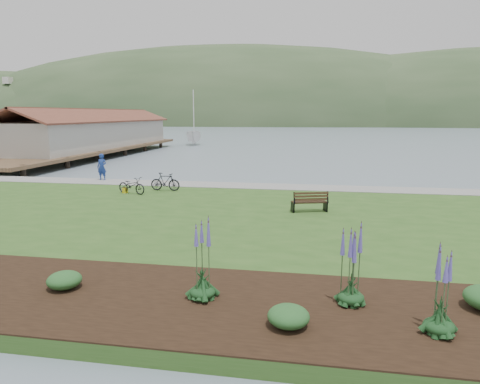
# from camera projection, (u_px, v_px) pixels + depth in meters

# --- Properties ---
(ground) EXTENTS (600.00, 600.00, 0.00)m
(ground) POSITION_uv_depth(u_px,v_px,m) (197.00, 217.00, 20.27)
(ground) COLOR slate
(ground) RESTS_ON ground
(lawn) EXTENTS (34.00, 20.00, 0.40)m
(lawn) POSITION_uv_depth(u_px,v_px,m) (184.00, 224.00, 18.30)
(lawn) COLOR #2B4F1B
(lawn) RESTS_ON ground
(shoreline_path) EXTENTS (34.00, 2.20, 0.03)m
(shoreline_path) POSITION_uv_depth(u_px,v_px,m) (226.00, 185.00, 26.88)
(shoreline_path) COLOR gray
(shoreline_path) RESTS_ON lawn
(garden_bed) EXTENTS (24.00, 4.40, 0.04)m
(garden_bed) POSITION_uv_depth(u_px,v_px,m) (208.00, 302.00, 10.20)
(garden_bed) COLOR black
(garden_bed) RESTS_ON lawn
(far_hillside) EXTENTS (580.00, 80.00, 38.00)m
(far_hillside) POSITION_uv_depth(u_px,v_px,m) (350.00, 125.00, 181.64)
(far_hillside) COLOR #324A2A
(far_hillside) RESTS_ON ground
(pier_pavilion) EXTENTS (8.00, 36.00, 5.40)m
(pier_pavilion) POSITION_uv_depth(u_px,v_px,m) (94.00, 133.00, 49.83)
(pier_pavilion) COLOR #4C3826
(pier_pavilion) RESTS_ON ground
(park_bench) EXTENTS (1.72, 1.08, 1.00)m
(park_bench) POSITION_uv_depth(u_px,v_px,m) (310.00, 201.00, 19.55)
(park_bench) COLOR black
(park_bench) RESTS_ON lawn
(person) EXTENTS (0.81, 0.58, 2.12)m
(person) POSITION_uv_depth(u_px,v_px,m) (102.00, 165.00, 28.74)
(person) COLOR navy
(person) RESTS_ON lawn
(bicycle_a) EXTENTS (1.17, 1.94, 0.96)m
(bicycle_a) POSITION_uv_depth(u_px,v_px,m) (132.00, 185.00, 24.00)
(bicycle_a) COLOR black
(bicycle_a) RESTS_ON lawn
(bicycle_b) EXTENTS (0.55, 1.77, 1.06)m
(bicycle_b) POSITION_uv_depth(u_px,v_px,m) (165.00, 182.00, 24.95)
(bicycle_b) COLOR black
(bicycle_b) RESTS_ON lawn
(sailboat) EXTENTS (12.26, 12.40, 26.91)m
(sailboat) POSITION_uv_depth(u_px,v_px,m) (194.00, 145.00, 67.32)
(sailboat) COLOR silver
(sailboat) RESTS_ON ground
(pannier) EXTENTS (0.25, 0.32, 0.31)m
(pannier) POSITION_uv_depth(u_px,v_px,m) (125.00, 190.00, 24.29)
(pannier) COLOR gold
(pannier) RESTS_ON lawn
(echium_0) EXTENTS (0.62, 0.62, 2.21)m
(echium_0) POSITION_uv_depth(u_px,v_px,m) (202.00, 265.00, 10.21)
(echium_0) COLOR #133418
(echium_0) RESTS_ON garden_bed
(echium_1) EXTENTS (0.62, 0.62, 2.17)m
(echium_1) POSITION_uv_depth(u_px,v_px,m) (352.00, 266.00, 9.89)
(echium_1) COLOR #133418
(echium_1) RESTS_ON garden_bed
(echium_2) EXTENTS (0.62, 0.62, 1.89)m
(echium_2) POSITION_uv_depth(u_px,v_px,m) (441.00, 298.00, 8.57)
(echium_2) COLOR #133418
(echium_2) RESTS_ON garden_bed
(shrub_0) EXTENTS (0.87, 0.87, 0.43)m
(shrub_0) POSITION_uv_depth(u_px,v_px,m) (64.00, 280.00, 10.92)
(shrub_0) COLOR #1E4C21
(shrub_0) RESTS_ON garden_bed
(shrub_1) EXTENTS (0.89, 0.89, 0.45)m
(shrub_1) POSITION_uv_depth(u_px,v_px,m) (288.00, 316.00, 8.96)
(shrub_1) COLOR #1E4C21
(shrub_1) RESTS_ON garden_bed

